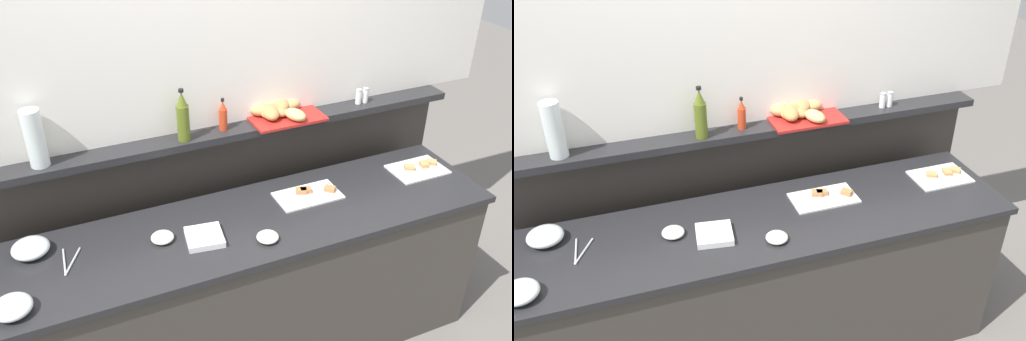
# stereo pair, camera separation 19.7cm
# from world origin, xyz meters

# --- Properties ---
(ground_plane) EXTENTS (12.00, 12.00, 0.00)m
(ground_plane) POSITION_xyz_m (0.00, 0.60, 0.00)
(ground_plane) COLOR slate
(buffet_counter) EXTENTS (2.54, 0.63, 0.92)m
(buffet_counter) POSITION_xyz_m (0.00, 0.00, 0.46)
(buffet_counter) COLOR #3D3833
(buffet_counter) RESTS_ON ground_plane
(back_ledge_unit) EXTENTS (2.81, 0.22, 1.23)m
(back_ledge_unit) POSITION_xyz_m (0.00, 0.49, 0.65)
(back_ledge_unit) COLOR #3D3833
(back_ledge_unit) RESTS_ON ground_plane
(sandwich_platter_front) EXTENTS (0.34, 0.19, 0.04)m
(sandwich_platter_front) POSITION_xyz_m (0.37, 0.09, 0.93)
(sandwich_platter_front) COLOR white
(sandwich_platter_front) RESTS_ON buffet_counter
(sandwich_platter_side) EXTENTS (0.31, 0.21, 0.04)m
(sandwich_platter_side) POSITION_xyz_m (1.06, 0.07, 0.93)
(sandwich_platter_side) COLOR white
(sandwich_platter_side) RESTS_ON buffet_counter
(glass_bowl_large) EXTENTS (0.17, 0.17, 0.07)m
(glass_bowl_large) POSITION_xyz_m (-1.01, 0.17, 0.95)
(glass_bowl_large) COLOR silver
(glass_bowl_large) RESTS_ON buffet_counter
(glass_bowl_medium) EXTENTS (0.16, 0.16, 0.06)m
(glass_bowl_medium) POSITION_xyz_m (-1.10, -0.18, 0.95)
(glass_bowl_medium) COLOR silver
(glass_bowl_medium) RESTS_ON buffet_counter
(condiment_bowl_teal) EXTENTS (0.11, 0.11, 0.04)m
(condiment_bowl_teal) POSITION_xyz_m (0.02, -0.16, 0.94)
(condiment_bowl_teal) COLOR silver
(condiment_bowl_teal) RESTS_ON buffet_counter
(condiment_bowl_dark) EXTENTS (0.11, 0.11, 0.04)m
(condiment_bowl_dark) POSITION_xyz_m (-0.44, 0.03, 0.94)
(condiment_bowl_dark) COLOR silver
(condiment_bowl_dark) RESTS_ON buffet_counter
(serving_tongs) EXTENTS (0.09, 0.19, 0.01)m
(serving_tongs) POSITION_xyz_m (-0.86, 0.04, 0.93)
(serving_tongs) COLOR #B7BABF
(serving_tongs) RESTS_ON buffet_counter
(napkin_stack) EXTENTS (0.19, 0.19, 0.03)m
(napkin_stack) POSITION_xyz_m (-0.25, -0.04, 0.94)
(napkin_stack) COLOR white
(napkin_stack) RESTS_ON buffet_counter
(olive_oil_bottle) EXTENTS (0.06, 0.06, 0.28)m
(olive_oil_bottle) POSITION_xyz_m (-0.20, 0.39, 1.36)
(olive_oil_bottle) COLOR #56661E
(olive_oil_bottle) RESTS_ON back_ledge_unit
(hot_sauce_bottle) EXTENTS (0.04, 0.04, 0.18)m
(hot_sauce_bottle) POSITION_xyz_m (0.02, 0.41, 1.31)
(hot_sauce_bottle) COLOR red
(hot_sauce_bottle) RESTS_ON back_ledge_unit
(salt_shaker) EXTENTS (0.03, 0.03, 0.09)m
(salt_shaker) POSITION_xyz_m (0.84, 0.41, 1.28)
(salt_shaker) COLOR white
(salt_shaker) RESTS_ON back_ledge_unit
(pepper_shaker) EXTENTS (0.03, 0.03, 0.09)m
(pepper_shaker) POSITION_xyz_m (0.89, 0.41, 1.28)
(pepper_shaker) COLOR white
(pepper_shaker) RESTS_ON back_ledge_unit
(bread_basket) EXTENTS (0.40, 0.29, 0.08)m
(bread_basket) POSITION_xyz_m (0.35, 0.43, 1.27)
(bread_basket) COLOR #B2231E
(bread_basket) RESTS_ON back_ledge_unit
(water_carafe) EXTENTS (0.09, 0.09, 0.28)m
(water_carafe) POSITION_xyz_m (-0.89, 0.41, 1.37)
(water_carafe) COLOR silver
(water_carafe) RESTS_ON back_ledge_unit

